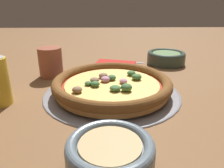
% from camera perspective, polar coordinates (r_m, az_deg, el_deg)
% --- Properties ---
extents(ground_plane, '(3.00, 3.00, 0.00)m').
position_cam_1_polar(ground_plane, '(0.63, 0.00, -2.51)').
color(ground_plane, brown).
extents(pizza_tray, '(0.39, 0.39, 0.01)m').
position_cam_1_polar(pizza_tray, '(0.63, 0.00, -2.21)').
color(pizza_tray, gray).
rests_on(pizza_tray, ground_plane).
extents(pizza, '(0.34, 0.34, 0.04)m').
position_cam_1_polar(pizza, '(0.62, 0.00, -0.11)').
color(pizza, '#BC7F42').
rests_on(pizza, pizza_tray).
extents(bowl_near, '(0.14, 0.14, 0.05)m').
position_cam_1_polar(bowl_near, '(0.37, -0.49, -17.57)').
color(bowl_near, slate).
rests_on(bowl_near, ground_plane).
extents(bowl_far, '(0.15, 0.15, 0.05)m').
position_cam_1_polar(bowl_far, '(0.94, 13.95, 6.81)').
color(bowl_far, '#334238').
rests_on(bowl_far, ground_plane).
extents(drinking_cup, '(0.08, 0.08, 0.10)m').
position_cam_1_polar(drinking_cup, '(0.79, -15.75, 5.52)').
color(drinking_cup, brown).
rests_on(drinking_cup, ground_plane).
extents(napkin, '(0.19, 0.14, 0.01)m').
position_cam_1_polar(napkin, '(0.92, 0.81, 5.47)').
color(napkin, '#B2231E').
rests_on(napkin, ground_plane).
extents(fork, '(0.20, 0.07, 0.00)m').
position_cam_1_polar(fork, '(0.95, 1.55, 5.97)').
color(fork, '#B7B7BC').
rests_on(fork, ground_plane).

